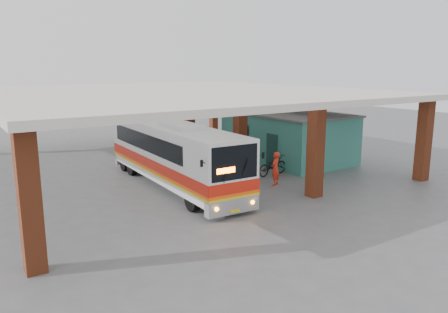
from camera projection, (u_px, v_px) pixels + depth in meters
The scene contains 8 objects.
ground at pixel (226, 191), 21.45m from camera, with size 90.00×90.00×0.00m, color #515154.
brick_columns at pixel (199, 133), 25.86m from camera, with size 20.10×21.60×4.35m.
canopy_roof at pixel (172, 92), 26.11m from camera, with size 21.00×23.00×0.30m, color beige.
shop_building at pixel (287, 136), 28.45m from camera, with size 5.20×8.20×3.11m.
coach_bus at pixel (173, 154), 22.01m from camera, with size 2.81×11.63×3.36m.
motorcycle at pixel (272, 165), 24.53m from camera, with size 0.76×2.17×1.14m, color black.
pedestrian at pixel (275, 169), 22.39m from camera, with size 0.64×0.42×1.75m, color red.
red_chair at pixel (235, 155), 28.64m from camera, with size 0.48×0.48×0.71m.
Camera 1 is at (-11.48, -17.17, 6.02)m, focal length 35.00 mm.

